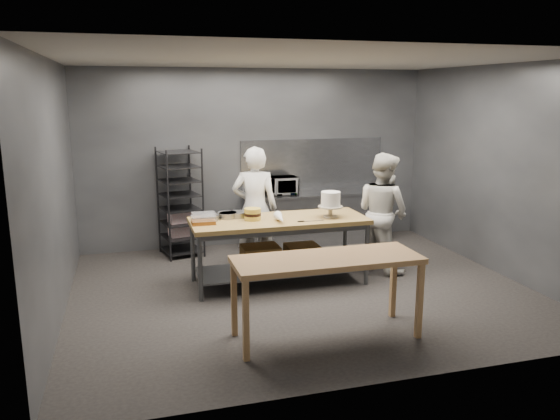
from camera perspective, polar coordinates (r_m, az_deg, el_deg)
The scene contains 16 objects.
ground at distance 7.43m, azimuth 2.29°, elevation -8.31°, with size 6.00×6.00×0.00m, color black.
back_wall at distance 9.44m, azimuth -2.36°, elevation 5.48°, with size 6.00×0.04×3.00m, color #4C4F54.
work_table at distance 7.51m, azimuth -0.13°, elevation -3.49°, with size 2.40×0.90×0.92m.
near_counter at distance 5.83m, azimuth 4.93°, elevation -5.74°, with size 2.00×0.70×0.90m.
back_counter at distance 9.60m, azimuth 3.96°, elevation -0.78°, with size 2.60×0.60×0.90m.
splashback_panel at distance 9.71m, azimuth 3.44°, elevation 4.77°, with size 2.60×0.02×0.90m, color slate.
speed_rack at distance 8.92m, azimuth -10.38°, elevation 0.71°, with size 0.72×0.76×1.75m.
chef_behind at distance 8.08m, azimuth -2.65°, elevation 0.17°, with size 0.67×0.44×1.84m, color white.
chef_right at distance 8.16m, azimuth 10.66°, elevation -0.23°, with size 0.85×0.66×1.75m, color silver.
microwave at distance 9.28m, azimuth 0.09°, elevation 2.57°, with size 0.54×0.37×0.30m, color black.
frosted_cake_stand at distance 7.49m, azimuth 5.31°, elevation 0.94°, with size 0.34×0.34×0.36m.
layer_cake at distance 7.34m, azimuth -2.88°, elevation -0.44°, with size 0.22×0.22×0.16m.
cake_pans at distance 7.47m, azimuth -5.68°, elevation -0.59°, with size 0.67×0.35×0.07m.
piping_bag at distance 7.18m, azimuth 0.03°, elevation -0.88°, with size 0.12×0.12×0.38m, color white.
offset_spatula at distance 7.27m, azimuth 2.86°, elevation -1.17°, with size 0.37×0.02×0.02m.
pastry_clamshells at distance 7.27m, azimuth -7.99°, elevation -0.86°, with size 0.34×0.40×0.11m.
Camera 1 is at (-2.18, -6.61, 2.61)m, focal length 35.00 mm.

